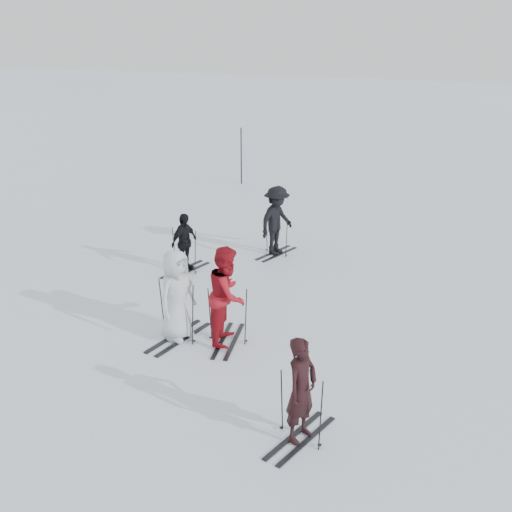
{
  "coord_description": "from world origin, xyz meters",
  "views": [
    {
      "loc": [
        4.81,
        -11.91,
        6.1
      ],
      "look_at": [
        0.0,
        1.0,
        1.0
      ],
      "focal_mm": 45.0,
      "sensor_mm": 36.0,
      "label": 1
    }
  ],
  "objects": [
    {
      "name": "skis_uphill_left",
      "position": [
        -2.28,
        1.88,
        0.59
      ],
      "size": [
        1.78,
        1.26,
        1.18
      ],
      "primitive_type": null,
      "rotation": [
        0.0,
        0.0,
        1.3
      ],
      "color": "black",
      "rests_on": "ground"
    },
    {
      "name": "skier_uphill_left",
      "position": [
        -2.28,
        1.88,
        0.75
      ],
      "size": [
        0.59,
        0.95,
        1.5
      ],
      "primitive_type": "imported",
      "rotation": [
        0.0,
        0.0,
        1.3
      ],
      "color": "black",
      "rests_on": "ground"
    },
    {
      "name": "skis_uphill_far",
      "position": [
        -0.48,
        3.89,
        0.56
      ],
      "size": [
        1.72,
        1.27,
        1.13
      ],
      "primitive_type": null,
      "rotation": [
        0.0,
        0.0,
        1.24
      ],
      "color": "black",
      "rests_on": "ground"
    },
    {
      "name": "skier_near_dark",
      "position": [
        2.54,
        -3.88,
        0.85
      ],
      "size": [
        0.57,
        0.71,
        1.7
      ],
      "primitive_type": "imported",
      "rotation": [
        0.0,
        0.0,
        1.27
      ],
      "color": "black",
      "rests_on": "ground"
    },
    {
      "name": "skier_uphill_far",
      "position": [
        -0.48,
        3.89,
        0.94
      ],
      "size": [
        1.06,
        1.38,
        1.89
      ],
      "primitive_type": "imported",
      "rotation": [
        0.0,
        0.0,
        1.24
      ],
      "color": "black",
      "rests_on": "ground"
    },
    {
      "name": "skier_grey",
      "position": [
        -0.74,
        -1.55,
        0.93
      ],
      "size": [
        0.77,
        1.02,
        1.87
      ],
      "primitive_type": "imported",
      "rotation": [
        0.0,
        0.0,
        1.36
      ],
      "color": "silver",
      "rests_on": "ground"
    },
    {
      "name": "skis_grey",
      "position": [
        -0.74,
        -1.55,
        0.64
      ],
      "size": [
        1.92,
        1.28,
        1.29
      ],
      "primitive_type": null,
      "rotation": [
        0.0,
        0.0,
        1.36
      ],
      "color": "black",
      "rests_on": "ground"
    },
    {
      "name": "ground",
      "position": [
        0.0,
        0.0,
        0.0
      ],
      "size": [
        120.0,
        120.0,
        0.0
      ],
      "primitive_type": "plane",
      "color": "silver",
      "rests_on": "ground"
    },
    {
      "name": "skier_red",
      "position": [
        0.26,
        -1.31,
        0.99
      ],
      "size": [
        0.9,
        1.08,
        1.99
      ],
      "primitive_type": "imported",
      "rotation": [
        0.0,
        0.0,
        1.74
      ],
      "color": "maroon",
      "rests_on": "ground"
    },
    {
      "name": "skis_near_dark",
      "position": [
        2.54,
        -3.88,
        0.58
      ],
      "size": [
        1.77,
        1.27,
        1.16
      ],
      "primitive_type": null,
      "rotation": [
        0.0,
        0.0,
        1.27
      ],
      "color": "black",
      "rests_on": "ground"
    },
    {
      "name": "piste_marker",
      "position": [
        -4.35,
        11.04,
        1.1
      ],
      "size": [
        0.06,
        0.06,
        2.2
      ],
      "primitive_type": "cylinder",
      "rotation": [
        0.0,
        0.0,
        0.2
      ],
      "color": "black",
      "rests_on": "ground"
    },
    {
      "name": "skis_red",
      "position": [
        0.26,
        -1.31,
        0.6
      ],
      "size": [
        1.76,
        1.13,
        1.19
      ],
      "primitive_type": null,
      "rotation": [
        0.0,
        0.0,
        1.74
      ],
      "color": "black",
      "rests_on": "ground"
    }
  ]
}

